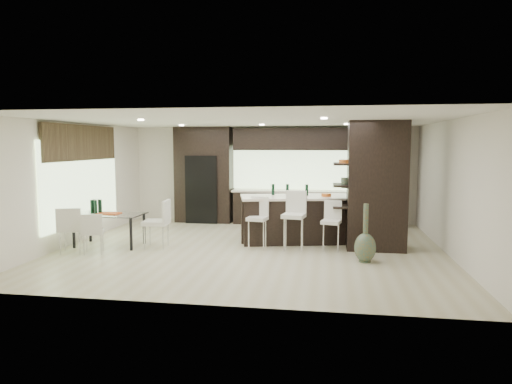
% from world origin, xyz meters
% --- Properties ---
extents(ground, '(8.00, 8.00, 0.00)m').
position_xyz_m(ground, '(0.00, 0.00, 0.00)').
color(ground, '#C1B893').
rests_on(ground, ground).
extents(back_wall, '(8.00, 0.02, 2.70)m').
position_xyz_m(back_wall, '(0.00, 3.50, 1.35)').
color(back_wall, white).
rests_on(back_wall, ground).
extents(left_wall, '(0.02, 7.00, 2.70)m').
position_xyz_m(left_wall, '(-4.00, 0.00, 1.35)').
color(left_wall, white).
rests_on(left_wall, ground).
extents(right_wall, '(0.02, 7.00, 2.70)m').
position_xyz_m(right_wall, '(4.00, 0.00, 1.35)').
color(right_wall, white).
rests_on(right_wall, ground).
extents(ceiling, '(8.00, 7.00, 0.02)m').
position_xyz_m(ceiling, '(0.00, 0.00, 2.70)').
color(ceiling, white).
rests_on(ceiling, ground).
extents(window_left, '(0.04, 3.20, 1.90)m').
position_xyz_m(window_left, '(-3.96, 0.20, 1.35)').
color(window_left, '#B2D199').
rests_on(window_left, left_wall).
extents(window_back, '(3.40, 0.04, 1.20)m').
position_xyz_m(window_back, '(0.60, 3.46, 1.55)').
color(window_back, '#B2D199').
rests_on(window_back, back_wall).
extents(stone_accent, '(0.08, 3.00, 0.80)m').
position_xyz_m(stone_accent, '(-3.93, 0.20, 2.25)').
color(stone_accent, brown).
rests_on(stone_accent, left_wall).
extents(ceiling_spots, '(4.00, 3.00, 0.02)m').
position_xyz_m(ceiling_spots, '(0.00, 0.25, 2.68)').
color(ceiling_spots, white).
rests_on(ceiling_spots, ceiling).
extents(back_cabinetry, '(6.80, 0.68, 2.70)m').
position_xyz_m(back_cabinetry, '(0.50, 3.17, 1.35)').
color(back_cabinetry, black).
rests_on(back_cabinetry, ground).
extents(refrigerator, '(0.90, 0.68, 1.90)m').
position_xyz_m(refrigerator, '(-1.90, 3.12, 0.95)').
color(refrigerator, black).
rests_on(refrigerator, ground).
extents(partition_column, '(1.20, 0.80, 2.70)m').
position_xyz_m(partition_column, '(2.60, 0.40, 1.35)').
color(partition_column, black).
rests_on(partition_column, ground).
extents(kitchen_island, '(2.70, 1.62, 1.05)m').
position_xyz_m(kitchen_island, '(0.89, 0.87, 0.53)').
color(kitchen_island, black).
rests_on(kitchen_island, ground).
extents(stool_left, '(0.45, 0.45, 0.89)m').
position_xyz_m(stool_left, '(0.12, 0.03, 0.44)').
color(stool_left, silver).
rests_on(stool_left, ground).
extents(stool_mid, '(0.51, 0.51, 1.00)m').
position_xyz_m(stool_mid, '(0.89, 0.00, 0.50)').
color(stool_mid, silver).
rests_on(stool_mid, ground).
extents(stool_right, '(0.44, 0.44, 0.84)m').
position_xyz_m(stool_right, '(1.67, 0.04, 0.42)').
color(stool_right, silver).
rests_on(stool_right, ground).
extents(bench, '(1.32, 0.60, 0.49)m').
position_xyz_m(bench, '(1.31, 1.29, 0.25)').
color(bench, black).
rests_on(bench, ground).
extents(floor_vase, '(0.48, 0.48, 1.11)m').
position_xyz_m(floor_vase, '(2.30, -0.78, 0.56)').
color(floor_vase, '#47543D').
rests_on(floor_vase, ground).
extents(dining_table, '(1.48, 0.85, 0.71)m').
position_xyz_m(dining_table, '(-3.11, -0.23, 0.35)').
color(dining_table, white).
rests_on(dining_table, ground).
extents(chair_near, '(0.54, 0.54, 0.77)m').
position_xyz_m(chair_near, '(-3.11, -0.93, 0.38)').
color(chair_near, silver).
rests_on(chair_near, ground).
extents(chair_far, '(0.60, 0.60, 0.87)m').
position_xyz_m(chair_far, '(-3.57, -0.96, 0.44)').
color(chair_far, silver).
rests_on(chair_far, ground).
extents(chair_end, '(0.55, 0.55, 0.95)m').
position_xyz_m(chair_end, '(-2.04, -0.23, 0.47)').
color(chair_end, silver).
rests_on(chair_end, ground).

